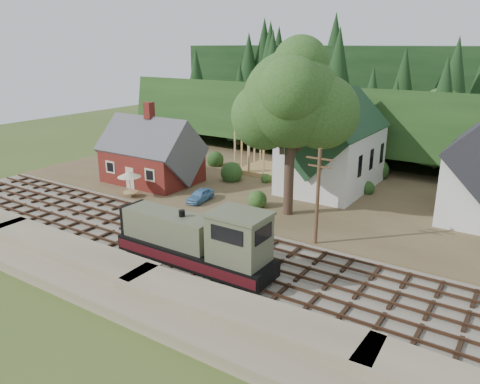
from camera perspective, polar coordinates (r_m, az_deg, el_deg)
The scene contains 16 objects.
ground at distance 37.20m, azimuth -4.21°, elevation -6.95°, with size 140.00×140.00×0.00m, color #384C1E.
embankment at distance 31.67m, azimuth -13.81°, elevation -12.14°, with size 64.00×5.00×1.60m, color #7F7259.
railroad_bed at distance 37.17m, azimuth -4.21°, elevation -6.84°, with size 64.00×11.00×0.16m, color #726B5B.
village_flat at distance 51.60m, azimuth 8.01°, elevation 0.24°, with size 64.00×26.00×0.30m, color brown.
hillside at distance 73.40m, azimuth 16.19°, elevation 4.83°, with size 70.00×28.00×8.00m, color #1E3F19.
ridge at distance 88.54m, azimuth 19.39°, elevation 6.64°, with size 80.00×20.00×12.00m, color black.
depot at distance 54.07m, azimuth -10.71°, elevation 4.28°, with size 10.80×7.41×9.00m.
church at distance 51.06m, azimuth 11.10°, elevation 5.73°, with size 8.40×15.17×13.00m.
timber_frame at distance 56.88m, azimuth 4.44°, elevation 5.25°, with size 8.20×6.20×6.99m.
lattice_tower at distance 61.12m, azimuth 7.40°, elevation 12.45°, with size 3.20×3.20×12.12m.
big_tree at distance 41.54m, azimuth 6.53°, elevation 10.31°, with size 10.90×8.40×14.70m.
telegraph_pole_near at distance 36.50m, azimuth 9.45°, elevation -0.48°, with size 2.20×0.28×8.00m.
locomotive at distance 33.17m, azimuth -5.01°, elevation -6.08°, with size 12.18×3.05×4.87m.
car_blue at distance 47.04m, azimuth -4.87°, elevation -0.39°, with size 1.47×3.67×1.25m, color #598FC0.
car_green at distance 61.54m, azimuth -15.06°, elevation 3.33°, with size 1.14×3.28×1.08m, color #84A975.
patio_set at distance 49.07m, azimuth -13.34°, elevation 1.98°, with size 2.41×2.41×2.69m.
Camera 1 is at (20.81, -26.66, 15.50)m, focal length 35.00 mm.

